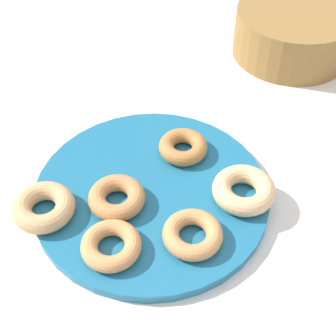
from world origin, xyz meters
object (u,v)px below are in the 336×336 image
object	(u,v)px
donut_5	(111,245)
basket	(293,33)
donut_1	(117,198)
donut_3	(244,190)
donut_4	(190,236)
donut_0	(44,207)
donut_plate	(151,193)
donut_2	(183,147)

from	to	relation	value
donut_5	basket	size ratio (longest dim) A/B	0.35
donut_1	donut_3	size ratio (longest dim) A/B	0.90
donut_1	donut_4	distance (m)	0.12
donut_3	basket	world-z (taller)	basket
donut_0	basket	distance (m)	0.61
donut_plate	donut_5	distance (m)	0.12
donut_0	donut_3	bearing A→B (deg)	62.98
donut_plate	donut_3	distance (m)	0.14
donut_plate	donut_0	xyz separation A→B (m)	(-0.05, -0.15, 0.02)
donut_plate	donut_2	xyz separation A→B (m)	(-0.04, 0.08, 0.02)
donut_plate	donut_5	world-z (taller)	donut_5
donut_1	donut_3	world-z (taller)	donut_3
donut_1	donut_2	distance (m)	0.14
donut_1	donut_3	xyz separation A→B (m)	(0.09, 0.16, 0.00)
donut_4	basket	xyz separation A→B (m)	(-0.28, 0.45, 0.02)
donut_1	donut_4	xyz separation A→B (m)	(0.11, 0.05, -0.00)
donut_4	donut_2	bearing A→B (deg)	148.70
donut_plate	donut_2	bearing A→B (deg)	115.01
donut_1	basket	distance (m)	0.53
donut_plate	donut_1	world-z (taller)	donut_1
donut_3	donut_0	bearing A→B (deg)	-117.02
donut_plate	donut_1	xyz separation A→B (m)	(-0.01, -0.05, 0.02)
donut_5	basket	xyz separation A→B (m)	(-0.23, 0.54, 0.02)
donut_3	basket	size ratio (longest dim) A/B	0.39
donut_4	donut_5	distance (m)	0.11
donut_plate	basket	world-z (taller)	basket
donut_3	donut_plate	bearing A→B (deg)	-128.55
donut_2	donut_3	xyz separation A→B (m)	(0.12, 0.02, 0.00)
donut_1	basket	size ratio (longest dim) A/B	0.35
donut_2	donut_4	world-z (taller)	donut_2
donut_5	donut_0	bearing A→B (deg)	-155.33
donut_0	donut_3	size ratio (longest dim) A/B	0.96
donut_3	donut_5	distance (m)	0.21
donut_plate	donut_4	bearing A→B (deg)	-2.13
donut_4	donut_5	bearing A→B (deg)	-114.91
donut_5	basket	world-z (taller)	basket
donut_5	donut_4	bearing A→B (deg)	65.09
donut_2	donut_4	distance (m)	0.17
donut_3	donut_2	bearing A→B (deg)	-170.13
donut_2	donut_5	bearing A→B (deg)	-61.39
donut_2	donut_5	distance (m)	0.21
donut_0	donut_2	bearing A→B (deg)	88.44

